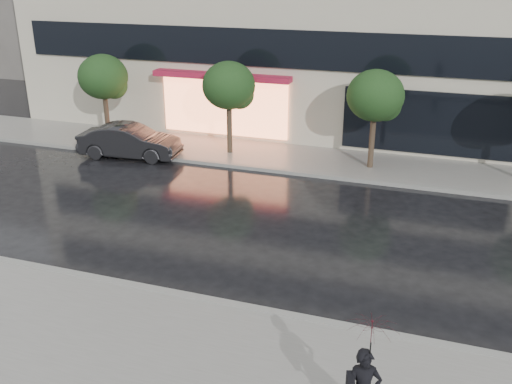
% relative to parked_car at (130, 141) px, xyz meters
% --- Properties ---
extents(ground, '(120.00, 120.00, 0.00)m').
position_rel_parked_car_xyz_m(ground, '(6.86, -8.30, -0.70)').
color(ground, black).
rests_on(ground, ground).
extents(sidewalk_near, '(60.00, 4.50, 0.12)m').
position_rel_parked_car_xyz_m(sidewalk_near, '(6.86, -11.55, -0.64)').
color(sidewalk_near, slate).
rests_on(sidewalk_near, ground).
extents(sidewalk_far, '(60.00, 3.50, 0.12)m').
position_rel_parked_car_xyz_m(sidewalk_far, '(6.86, 1.95, -0.64)').
color(sidewalk_far, slate).
rests_on(sidewalk_far, ground).
extents(curb_near, '(60.00, 0.25, 0.14)m').
position_rel_parked_car_xyz_m(curb_near, '(6.86, -9.30, -0.63)').
color(curb_near, gray).
rests_on(curb_near, ground).
extents(curb_far, '(60.00, 0.25, 0.14)m').
position_rel_parked_car_xyz_m(curb_far, '(6.86, 0.20, -0.63)').
color(curb_far, gray).
rests_on(curb_far, ground).
extents(tree_far_west, '(2.20, 2.20, 3.99)m').
position_rel_parked_car_xyz_m(tree_far_west, '(-2.08, 1.73, 2.22)').
color(tree_far_west, '#33261C').
rests_on(tree_far_west, ground).
extents(tree_mid_west, '(2.20, 2.20, 3.99)m').
position_rel_parked_car_xyz_m(tree_mid_west, '(3.92, 1.73, 2.22)').
color(tree_mid_west, '#33261C').
rests_on(tree_mid_west, ground).
extents(tree_mid_east, '(2.20, 2.20, 3.99)m').
position_rel_parked_car_xyz_m(tree_mid_east, '(9.92, 1.73, 2.22)').
color(tree_mid_east, '#33261C').
rests_on(tree_mid_east, ground).
extents(parked_car, '(4.41, 1.97, 1.41)m').
position_rel_parked_car_xyz_m(parked_car, '(0.00, 0.00, 0.00)').
color(parked_car, black).
rests_on(parked_car, ground).
extents(pedestrian_with_umbrella, '(1.10, 1.11, 2.27)m').
position_rel_parked_car_xyz_m(pedestrian_with_umbrella, '(11.77, -12.25, 0.88)').
color(pedestrian_with_umbrella, black).
rests_on(pedestrian_with_umbrella, sidewalk_near).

